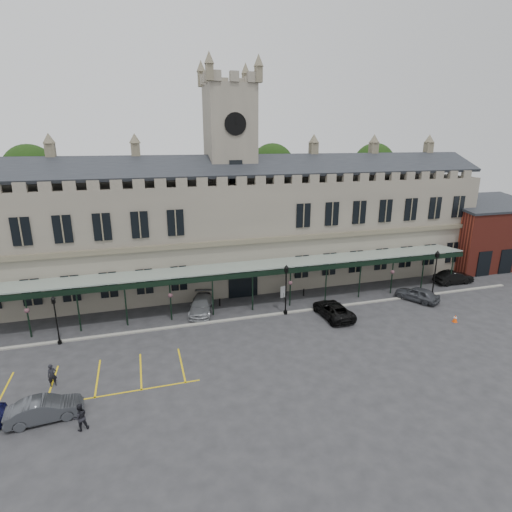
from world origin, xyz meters
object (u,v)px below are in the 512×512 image
object	(u,v)px
station_building	(232,229)
car_left_b	(45,409)
lamp_post_mid	(286,285)
lamp_post_right	(435,269)
sign_board	(283,292)
traffic_cone	(455,319)
car_van	(333,310)
person_a	(52,375)
lamp_post_left	(56,316)
car_right_b	(454,277)
clock_tower	(230,171)
car_right_a	(417,294)
person_b	(80,417)
car_taxi	(201,305)

from	to	relation	value
station_building	car_left_b	xyz separation A→B (m)	(-16.66, -20.75, -5.75)
lamp_post_mid	car_left_b	bearing A→B (deg)	-152.32
lamp_post_right	sign_board	distance (m)	16.56
lamp_post_mid	traffic_cone	bearing A→B (deg)	-23.04
car_van	person_a	distance (m)	24.30
lamp_post_left	sign_board	world-z (taller)	lamp_post_left
lamp_post_left	person_a	size ratio (longest dim) A/B	2.63
lamp_post_mid	car_right_b	xyz separation A→B (m)	(22.17, 2.42, -2.25)
clock_tower	car_right_b	distance (m)	29.06
car_right_a	lamp_post_right	bearing A→B (deg)	166.59
lamp_post_right	person_b	distance (m)	36.41
lamp_post_right	car_left_b	distance (m)	38.05
car_van	person_b	distance (m)	23.64
lamp_post_mid	person_a	distance (m)	20.86
station_building	person_b	bearing A→B (deg)	-122.91
lamp_post_mid	car_left_b	xyz separation A→B (m)	(-19.49, -10.22, -2.30)
lamp_post_right	person_a	size ratio (longest dim) A/B	3.14
lamp_post_left	car_taxi	world-z (taller)	lamp_post_left
car_left_b	person_a	xyz separation A→B (m)	(-0.19, 3.67, 0.11)
car_right_a	person_b	world-z (taller)	person_b
lamp_post_left	sign_board	size ratio (longest dim) A/B	3.33
car_right_a	person_b	size ratio (longest dim) A/B	2.59
sign_board	lamp_post_mid	bearing A→B (deg)	-120.20
car_taxi	car_right_a	bearing A→B (deg)	6.56
lamp_post_mid	car_van	xyz separation A→B (m)	(4.17, -1.90, -2.29)
car_van	car_right_a	xyz separation A→B (m)	(10.38, 1.08, 0.03)
station_building	car_right_a	xyz separation A→B (m)	(17.38, -11.35, -5.71)
station_building	sign_board	world-z (taller)	station_building
lamp_post_mid	car_van	bearing A→B (deg)	-24.48
lamp_post_right	person_a	bearing A→B (deg)	-170.10
lamp_post_left	car_van	world-z (taller)	lamp_post_left
car_taxi	lamp_post_mid	bearing A→B (deg)	-3.86
clock_tower	car_right_a	bearing A→B (deg)	-33.34
traffic_cone	car_right_a	world-z (taller)	car_right_a
car_left_b	person_b	bearing A→B (deg)	-131.39
car_van	car_right_b	size ratio (longest dim) A/B	1.13
traffic_cone	car_right_b	world-z (taller)	car_right_b
station_building	lamp_post_right	world-z (taller)	station_building
lamp_post_left	traffic_cone	world-z (taller)	lamp_post_left
lamp_post_left	sign_board	bearing A→B (deg)	11.15
car_van	person_a	size ratio (longest dim) A/B	3.19
car_left_b	car_taxi	distance (m)	17.47
lamp_post_right	car_right_a	distance (m)	3.52
car_left_b	car_right_b	world-z (taller)	car_right_b
lamp_post_mid	lamp_post_right	size ratio (longest dim) A/B	0.98
clock_tower	car_right_a	xyz separation A→B (m)	(17.38, -11.43, -12.35)
car_left_b	sign_board	bearing A→B (deg)	-60.98
car_left_b	person_b	size ratio (longest dim) A/B	2.50
car_van	car_right_b	distance (m)	18.51
car_taxi	car_right_a	distance (m)	22.67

